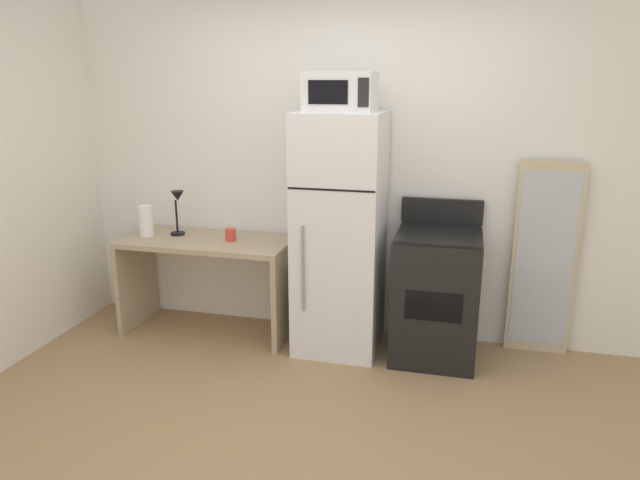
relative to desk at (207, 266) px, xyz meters
The scene contains 10 objects.
ground_plane 1.79m from the desk, 51.94° to the right, with size 12.00×12.00×0.00m, color #9E7A51.
wall_back_white 1.35m from the desk, 18.79° to the left, with size 5.00×0.10×2.60m, color white.
desk is the anchor object (origin of this frame).
desk_lamp 0.53m from the desk, 166.31° to the left, with size 0.14×0.12×0.35m.
paper_towel_roll 0.60m from the desk, behind, with size 0.11×0.11×0.24m, color white.
coffee_mug 0.33m from the desk, ahead, with size 0.08×0.08×0.10m, color #D83F33.
refrigerator 1.10m from the desk, ahead, with size 0.59×0.63×1.72m.
microwave 1.69m from the desk, ahead, with size 0.46×0.35×0.26m.
oven_range 1.75m from the desk, ahead, with size 0.58×0.61×1.10m.
leaning_mirror 2.49m from the desk, ahead, with size 0.44×0.03×1.40m.
Camera 1 is at (0.84, -2.59, 1.94)m, focal length 32.60 mm.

